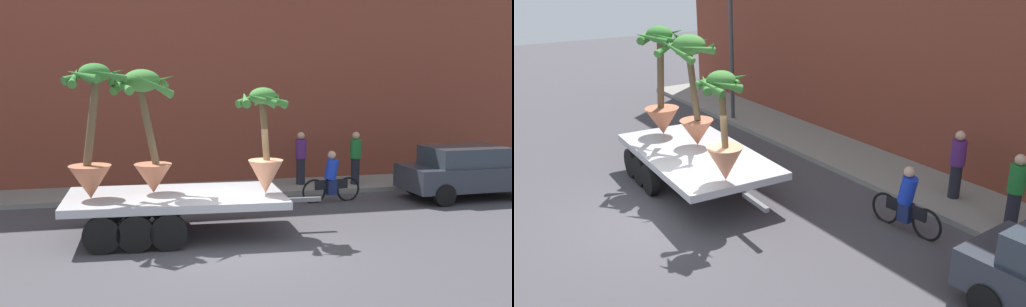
% 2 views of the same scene
% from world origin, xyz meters
% --- Properties ---
extents(ground_plane, '(60.00, 60.00, 0.00)m').
position_xyz_m(ground_plane, '(0.00, 0.00, 0.00)').
color(ground_plane, '#423F44').
extents(sidewalk, '(24.00, 2.20, 0.15)m').
position_xyz_m(sidewalk, '(0.00, 6.10, 0.07)').
color(sidewalk, gray).
rests_on(sidewalk, ground).
extents(flatbed_trailer, '(6.09, 2.87, 0.98)m').
position_xyz_m(flatbed_trailer, '(-1.41, 1.39, 0.76)').
color(flatbed_trailer, '#B7BABF').
rests_on(flatbed_trailer, ground).
extents(potted_palm_rear, '(1.47, 1.49, 3.03)m').
position_xyz_m(potted_palm_rear, '(-3.02, 1.33, 2.30)').
color(potted_palm_rear, '#B26647').
rests_on(potted_palm_rear, flatbed_trailer).
extents(potted_palm_middle, '(1.73, 1.73, 2.90)m').
position_xyz_m(potted_palm_middle, '(-1.78, 1.67, 2.50)').
color(potted_palm_middle, '#B26647').
rests_on(potted_palm_middle, flatbed_trailer).
extents(potted_palm_front, '(1.17, 1.26, 2.48)m').
position_xyz_m(potted_palm_front, '(0.87, 1.02, 2.10)').
color(potted_palm_front, tan).
rests_on(potted_palm_front, flatbed_trailer).
extents(cyclist, '(1.84, 0.38, 1.54)m').
position_xyz_m(cyclist, '(3.62, 3.98, 0.67)').
color(cyclist, black).
rests_on(cyclist, ground).
extents(pedestrian_near_gate, '(0.36, 0.36, 1.71)m').
position_xyz_m(pedestrian_near_gate, '(5.07, 5.71, 1.04)').
color(pedestrian_near_gate, black).
rests_on(pedestrian_near_gate, sidewalk).
extents(pedestrian_far_left, '(0.36, 0.36, 1.71)m').
position_xyz_m(pedestrian_far_left, '(3.32, 6.06, 1.04)').
color(pedestrian_far_left, black).
rests_on(pedestrian_far_left, sidewalk).
extents(street_lamp, '(0.36, 0.36, 4.83)m').
position_xyz_m(street_lamp, '(-5.84, 5.30, 3.23)').
color(street_lamp, '#383D42').
rests_on(street_lamp, sidewalk).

